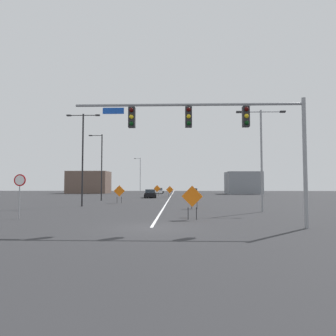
{
  "coord_description": "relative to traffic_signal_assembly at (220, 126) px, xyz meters",
  "views": [
    {
      "loc": [
        1.33,
        -15.48,
        2.15
      ],
      "look_at": [
        0.07,
        24.37,
        4.36
      ],
      "focal_mm": 32.72,
      "sensor_mm": 36.0,
      "label": 1
    }
  ],
  "objects": [
    {
      "name": "construction_sign_left_lane",
      "position": [
        -6.27,
        45.76,
        -3.78
      ],
      "size": [
        1.4,
        0.24,
        2.13
      ],
      "color": "orange",
      "rests_on": "ground"
    },
    {
      "name": "street_lamp_far_right",
      "position": [
        -12.78,
        26.42,
        -0.11
      ],
      "size": [
        1.91,
        0.24,
        9.18
      ],
      "color": "black",
      "rests_on": "ground"
    },
    {
      "name": "ground",
      "position": [
        -3.47,
        0.02,
        -5.12
      ],
      "size": [
        192.74,
        192.74,
        0.0
      ],
      "primitive_type": "plane",
      "color": "#2D2D30"
    },
    {
      "name": "road_centre_stripe",
      "position": [
        -3.47,
        53.56,
        -5.12
      ],
      "size": [
        0.16,
        107.08,
        0.01
      ],
      "color": "white",
      "rests_on": "ground"
    },
    {
      "name": "street_lamp_near_right",
      "position": [
        4.62,
        9.31,
        -0.22
      ],
      "size": [
        3.96,
        0.24,
        8.23
      ],
      "color": "gray",
      "rests_on": "ground"
    },
    {
      "name": "construction_sign_median_far",
      "position": [
        -9.08,
        20.74,
        -3.78
      ],
      "size": [
        1.34,
        0.08,
        2.11
      ],
      "color": "orange",
      "rests_on": "ground"
    },
    {
      "name": "construction_sign_right_lane",
      "position": [
        -3.59,
        40.64,
        -3.91
      ],
      "size": [
        1.36,
        0.16,
        1.96
      ],
      "color": "orange",
      "rests_on": "ground"
    },
    {
      "name": "street_lamp_near_left",
      "position": [
        -12.42,
        67.22,
        0.04
      ],
      "size": [
        1.77,
        0.24,
        9.5
      ],
      "color": "gray",
      "rests_on": "ground"
    },
    {
      "name": "traffic_signal_assembly",
      "position": [
        0.0,
        0.0,
        0.0
      ],
      "size": [
        11.74,
        0.44,
        6.56
      ],
      "color": "gray",
      "rests_on": "ground"
    },
    {
      "name": "car_orange_distant",
      "position": [
        1.56,
        56.74,
        -4.47
      ],
      "size": [
        2.21,
        4.3,
        1.38
      ],
      "color": "orange",
      "rests_on": "ground"
    },
    {
      "name": "car_white_mid",
      "position": [
        -6.81,
        60.94,
        -4.47
      ],
      "size": [
        2.13,
        4.56,
        1.42
      ],
      "color": "white",
      "rests_on": "ground"
    },
    {
      "name": "roadside_building_east",
      "position": [
        13.44,
        58.03,
        -2.49
      ],
      "size": [
        7.9,
        7.06,
        5.27
      ],
      "color": "gray",
      "rests_on": "ground"
    },
    {
      "name": "car_black_passing",
      "position": [
        -6.78,
        36.23,
        -4.44
      ],
      "size": [
        2.2,
        4.68,
        1.41
      ],
      "color": "black",
      "rests_on": "ground"
    },
    {
      "name": "construction_sign_median_near",
      "position": [
        -0.64,
        12.41,
        -3.99
      ],
      "size": [
        1.25,
        0.11,
        1.83
      ],
      "color": "orange",
      "rests_on": "ground"
    },
    {
      "name": "street_lamp_far_left",
      "position": [
        -11.75,
        15.03,
        0.33
      ],
      "size": [
        3.4,
        0.24,
        9.38
      ],
      "color": "black",
      "rests_on": "ground"
    },
    {
      "name": "construction_sign_right_shoulder",
      "position": [
        -1.24,
        3.72,
        -3.79
      ],
      "size": [
        1.33,
        0.2,
        2.1
      ],
      "color": "orange",
      "rests_on": "ground"
    },
    {
      "name": "roadside_building_west",
      "position": [
        -25.21,
        63.24,
        -2.29
      ],
      "size": [
        10.22,
        7.22,
        5.67
      ],
      "color": "brown",
      "rests_on": "ground"
    },
    {
      "name": "stop_sign",
      "position": [
        -12.18,
        3.68,
        -3.13
      ],
      "size": [
        0.76,
        0.07,
        2.83
      ],
      "color": "gray",
      "rests_on": "ground"
    }
  ]
}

